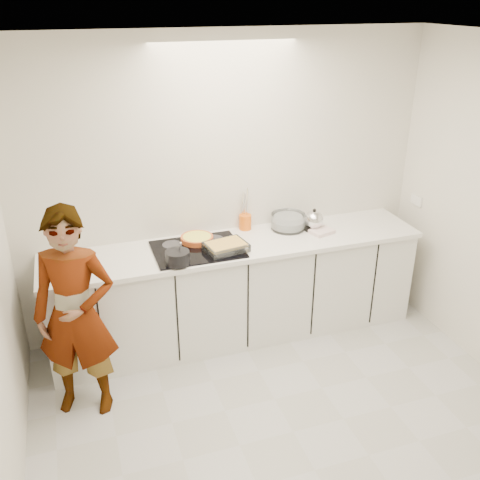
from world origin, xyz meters
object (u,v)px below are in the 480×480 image
object	(u,v)px
baking_dish	(226,246)
kettle	(314,221)
mixing_bowl	(288,222)
utensil_crock	(245,222)
saucepan	(178,258)
cook	(76,315)
tart_dish	(197,238)
hob	(197,249)

from	to	relation	value
baking_dish	kettle	bearing A→B (deg)	12.14
mixing_bowl	utensil_crock	size ratio (longest dim) A/B	2.59
utensil_crock	baking_dish	bearing A→B (deg)	-127.46
saucepan	mixing_bowl	world-z (taller)	saucepan
baking_dish	cook	distance (m)	1.30
baking_dish	cook	bearing A→B (deg)	-161.57
tart_dish	kettle	world-z (taller)	kettle
mixing_bowl	hob	bearing A→B (deg)	-169.01
tart_dish	saucepan	world-z (taller)	saucepan
mixing_bowl	kettle	distance (m)	0.23
hob	mixing_bowl	size ratio (longest dim) A/B	2.06
baking_dish	kettle	distance (m)	0.90
mixing_bowl	cook	bearing A→B (deg)	-160.12
utensil_crock	cook	xyz separation A→B (m)	(-1.52, -0.80, -0.18)
kettle	utensil_crock	distance (m)	0.61
cook	kettle	bearing A→B (deg)	33.95
hob	utensil_crock	xyz separation A→B (m)	(0.51, 0.29, 0.06)
mixing_bowl	utensil_crock	xyz separation A→B (m)	(-0.37, 0.12, 0.00)
hob	cook	xyz separation A→B (m)	(-1.01, -0.51, -0.12)
saucepan	baking_dish	xyz separation A→B (m)	(0.43, 0.11, -0.02)
tart_dish	saucepan	size ratio (longest dim) A/B	1.60
tart_dish	mixing_bowl	xyz separation A→B (m)	(0.85, 0.03, 0.03)
mixing_bowl	tart_dish	bearing A→B (deg)	-178.07
saucepan	cook	size ratio (longest dim) A/B	0.13
mixing_bowl	utensil_crock	bearing A→B (deg)	162.52
tart_dish	utensil_crock	world-z (taller)	utensil_crock
kettle	mixing_bowl	bearing A→B (deg)	157.51
saucepan	utensil_crock	bearing A→B (deg)	34.61
hob	tart_dish	distance (m)	0.15
kettle	cook	bearing A→B (deg)	-164.15
baking_dish	kettle	size ratio (longest dim) A/B	1.67
hob	saucepan	size ratio (longest dim) A/B	3.54
tart_dish	cook	distance (m)	1.24
saucepan	mixing_bowl	xyz separation A→B (m)	(1.09, 0.38, -0.00)
tart_dish	cook	bearing A→B (deg)	-147.86
mixing_bowl	cook	size ratio (longest dim) A/B	0.22
baking_dish	mixing_bowl	size ratio (longest dim) A/B	1.05
saucepan	mixing_bowl	distance (m)	1.16
kettle	cook	world-z (taller)	cook
tart_dish	cook	xyz separation A→B (m)	(-1.04, -0.65, -0.15)
baking_dish	mixing_bowl	bearing A→B (deg)	22.48
saucepan	baking_dish	distance (m)	0.44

